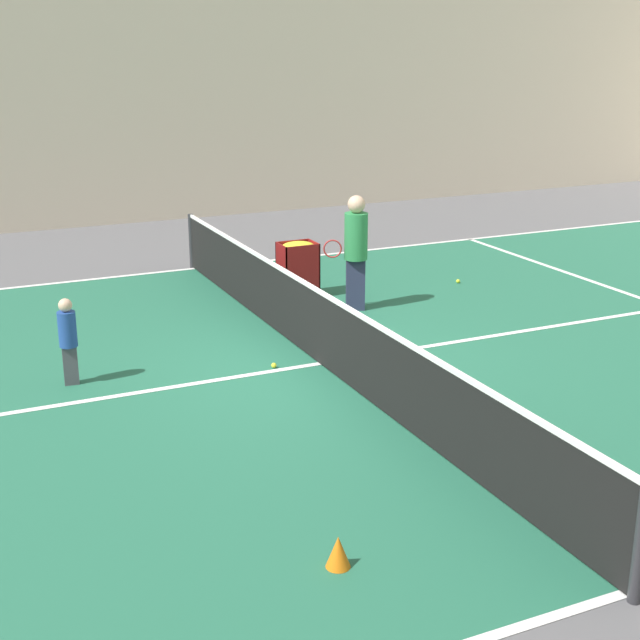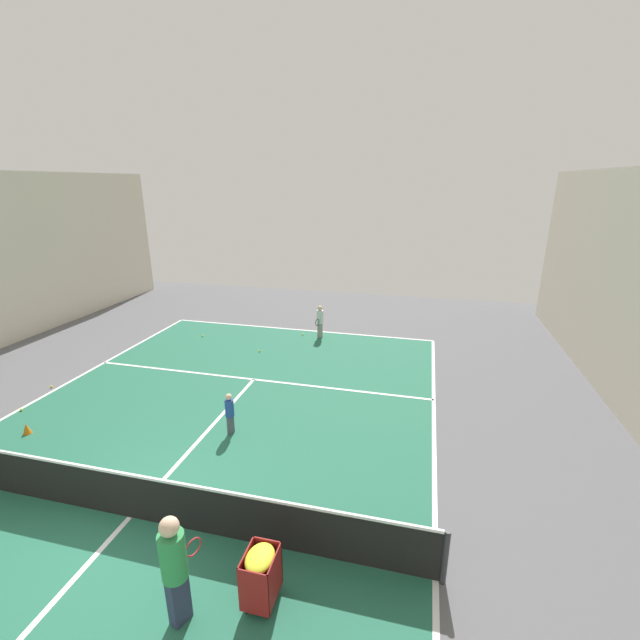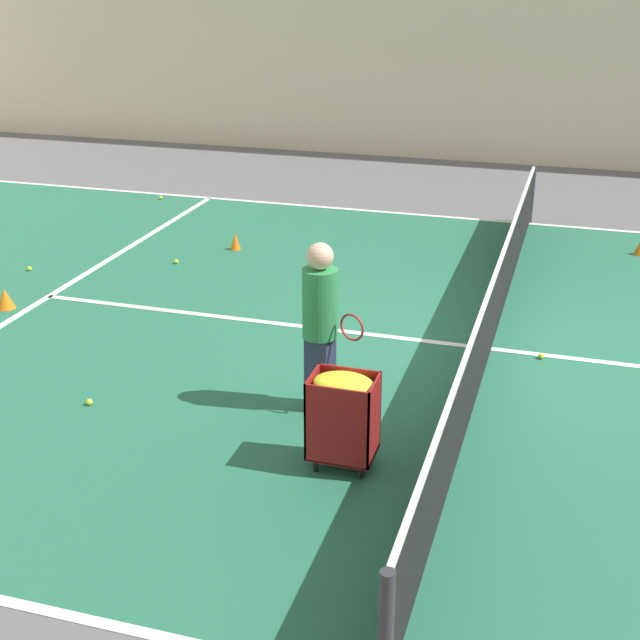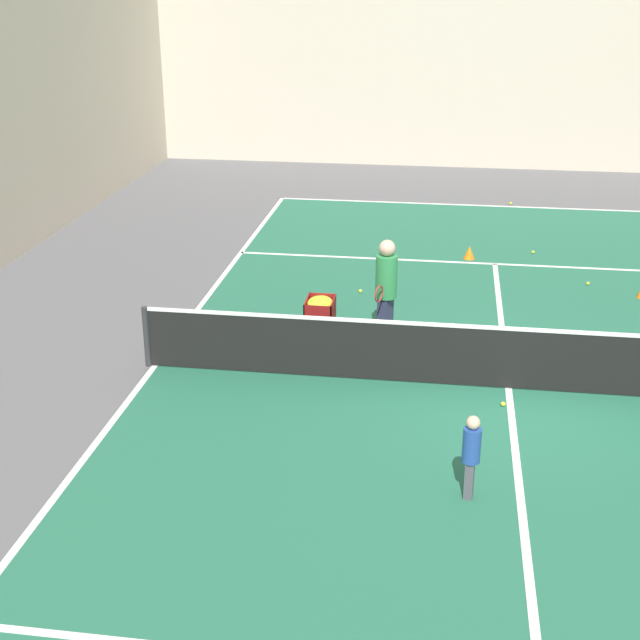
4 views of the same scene
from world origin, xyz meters
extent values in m
plane|color=#5B5B60|center=(0.00, 0.00, 0.00)|extent=(35.12, 35.12, 0.00)
cube|color=#23664C|center=(0.00, 0.00, 0.00)|extent=(10.99, 21.74, 0.00)
cube|color=white|center=(5.49, 0.00, 0.01)|extent=(0.10, 21.74, 0.00)
cube|color=white|center=(0.00, 5.98, 0.01)|extent=(10.99, 0.10, 0.00)
cube|color=white|center=(0.00, 0.00, 0.01)|extent=(0.10, 11.96, 0.00)
cube|color=beige|center=(10.26, 0.00, 3.16)|extent=(0.15, 31.42, 6.32)
cylinder|color=#2D2D33|center=(-5.59, 0.00, 0.50)|extent=(0.10, 0.10, 0.99)
cylinder|color=#2D2D33|center=(5.59, 0.00, 0.50)|extent=(0.10, 0.10, 0.99)
cube|color=black|center=(0.00, 0.00, 0.48)|extent=(11.09, 0.03, 0.92)
cube|color=white|center=(0.00, 0.00, 0.97)|extent=(11.09, 0.04, 0.05)
cube|color=#2D3351|center=(-1.98, 1.51, 0.40)|extent=(0.26, 0.33, 0.80)
cylinder|color=#2D8C4C|center=(-1.98, 1.51, 1.15)|extent=(0.46, 0.46, 0.71)
sphere|color=beige|center=(-1.98, 1.51, 1.64)|extent=(0.27, 0.27, 0.27)
torus|color=#B22D2D|center=(-2.07, 1.16, 0.98)|extent=(0.13, 0.27, 0.28)
cube|color=maroon|center=(-3.00, 0.99, 0.13)|extent=(0.45, 0.59, 0.02)
cube|color=maroon|center=(-3.00, 0.70, 0.51)|extent=(0.45, 0.02, 0.76)
cube|color=maroon|center=(-3.00, 1.27, 0.51)|extent=(0.45, 0.02, 0.76)
cube|color=maroon|center=(-3.22, 0.99, 0.51)|extent=(0.02, 0.59, 0.76)
cube|color=maroon|center=(-2.79, 0.99, 0.51)|extent=(0.02, 0.59, 0.76)
ellipsoid|color=yellow|center=(-3.00, 0.99, 0.83)|extent=(0.41, 0.55, 0.16)
cylinder|color=black|center=(-3.16, 0.78, 0.07)|extent=(0.05, 0.05, 0.13)
cylinder|color=black|center=(-2.84, 0.78, 0.07)|extent=(0.05, 0.05, 0.13)
cylinder|color=black|center=(-3.16, 1.19, 0.07)|extent=(0.05, 0.05, 0.13)
cylinder|color=black|center=(-2.84, 1.19, 0.07)|extent=(0.05, 0.05, 0.13)
cone|color=orange|center=(-0.54, 6.27, 0.14)|extent=(0.24, 0.24, 0.28)
cone|color=orange|center=(2.68, 4.31, 0.14)|extent=(0.17, 0.17, 0.27)
sphere|color=yellow|center=(1.77, 4.91, 0.04)|extent=(0.07, 0.07, 0.07)
sphere|color=yellow|center=(5.13, 6.83, 0.04)|extent=(0.07, 0.07, 0.07)
sphere|color=yellow|center=(-0.11, -0.60, 0.04)|extent=(0.07, 0.07, 0.07)
sphere|color=yellow|center=(0.85, 6.84, 0.04)|extent=(0.07, 0.07, 0.07)
sphere|color=yellow|center=(-2.63, 3.81, 0.04)|extent=(0.07, 0.07, 0.07)
camera|label=1|loc=(9.78, -4.49, 3.99)|focal=50.00mm
camera|label=2|loc=(-4.97, 5.37, 5.92)|focal=24.00mm
camera|label=3|loc=(-9.78, -0.85, 4.35)|focal=50.00mm
camera|label=4|loc=(-1.04, -12.26, 5.92)|focal=50.00mm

